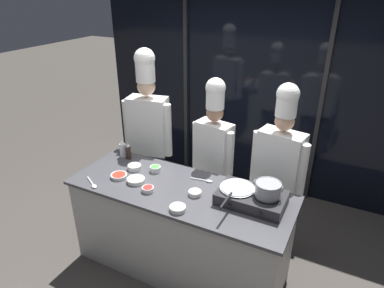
{
  "coord_description": "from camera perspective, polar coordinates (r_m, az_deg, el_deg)",
  "views": [
    {
      "loc": [
        1.31,
        -2.31,
        2.66
      ],
      "look_at": [
        0.0,
        0.25,
        1.28
      ],
      "focal_mm": 32.0,
      "sensor_mm": 36.0,
      "label": 1
    }
  ],
  "objects": [
    {
      "name": "ground_plane",
      "position": [
        3.76,
        -1.84,
        -19.37
      ],
      "size": [
        24.0,
        24.0,
        0.0
      ],
      "primitive_type": "plane",
      "color": "#47423D"
    },
    {
      "name": "window_wall_back",
      "position": [
        4.59,
        9.49,
        8.73
      ],
      "size": [
        4.3,
        0.09,
        2.7
      ],
      "color": "black",
      "rests_on": "ground_plane"
    },
    {
      "name": "demo_counter",
      "position": [
        3.45,
        -1.95,
        -13.9
      ],
      "size": [
        2.1,
        0.79,
        0.93
      ],
      "color": "beige",
      "rests_on": "ground_plane"
    },
    {
      "name": "portable_stove",
      "position": [
        3.0,
        9.88,
        -8.79
      ],
      "size": [
        0.57,
        0.38,
        0.12
      ],
      "color": "#28282B",
      "rests_on": "demo_counter"
    },
    {
      "name": "frying_pan",
      "position": [
        2.98,
        7.56,
        -6.95
      ],
      "size": [
        0.31,
        0.53,
        0.04
      ],
      "color": "#ADAFB5",
      "rests_on": "portable_stove"
    },
    {
      "name": "stock_pot",
      "position": [
        2.9,
        12.55,
        -7.33
      ],
      "size": [
        0.24,
        0.21,
        0.12
      ],
      "color": "#93969B",
      "rests_on": "portable_stove"
    },
    {
      "name": "squeeze_bottle_clear",
      "position": [
        3.75,
        -11.46,
        -0.81
      ],
      "size": [
        0.07,
        0.07,
        0.2
      ],
      "color": "white",
      "rests_on": "demo_counter"
    },
    {
      "name": "squeeze_bottle_soy",
      "position": [
        3.7,
        -10.58,
        -1.17
      ],
      "size": [
        0.06,
        0.06,
        0.19
      ],
      "color": "#332319",
      "rests_on": "demo_counter"
    },
    {
      "name": "prep_bowl_onion",
      "position": [
        3.07,
        0.5,
        -8.12
      ],
      "size": [
        0.12,
        0.12,
        0.04
      ],
      "color": "white",
      "rests_on": "demo_counter"
    },
    {
      "name": "prep_bowl_scallions",
      "position": [
        3.45,
        -6.13,
        -4.08
      ],
      "size": [
        0.11,
        0.11,
        0.06
      ],
      "color": "white",
      "rests_on": "demo_counter"
    },
    {
      "name": "prep_bowl_bell_pepper",
      "position": [
        3.15,
        -7.36,
        -7.43
      ],
      "size": [
        0.11,
        0.11,
        0.05
      ],
      "color": "white",
      "rests_on": "demo_counter"
    },
    {
      "name": "prep_bowl_bean_sprouts",
      "position": [
        2.89,
        -2.4,
        -10.61
      ],
      "size": [
        0.14,
        0.14,
        0.04
      ],
      "color": "white",
      "rests_on": "demo_counter"
    },
    {
      "name": "prep_bowl_chili_flakes",
      "position": [
        3.41,
        -12.1,
        -5.17
      ],
      "size": [
        0.16,
        0.16,
        0.04
      ],
      "color": "white",
      "rests_on": "demo_counter"
    },
    {
      "name": "prep_bowl_ginger",
      "position": [
        3.3,
        -9.34,
        -5.92
      ],
      "size": [
        0.17,
        0.17,
        0.04
      ],
      "color": "white",
      "rests_on": "demo_counter"
    },
    {
      "name": "prep_bowl_rice",
      "position": [
        3.51,
        -9.56,
        -3.77
      ],
      "size": [
        0.14,
        0.14,
        0.05
      ],
      "color": "white",
      "rests_on": "demo_counter"
    },
    {
      "name": "serving_spoon_slotted",
      "position": [
        3.28,
        2.3,
        -6.11
      ],
      "size": [
        0.22,
        0.06,
        0.02
      ],
      "color": "#B2B5BA",
      "rests_on": "demo_counter"
    },
    {
      "name": "serving_spoon_solid",
      "position": [
        3.35,
        -16.18,
        -6.51
      ],
      "size": [
        0.22,
        0.15,
        0.02
      ],
      "color": "#B2B5BA",
      "rests_on": "demo_counter"
    },
    {
      "name": "chef_head",
      "position": [
        3.93,
        -7.3,
        3.3
      ],
      "size": [
        0.57,
        0.31,
        2.03
      ],
      "rotation": [
        0.0,
        0.0,
        3.34
      ],
      "color": "#2D3856",
      "rests_on": "ground_plane"
    },
    {
      "name": "chef_sous",
      "position": [
        3.63,
        3.63,
        -0.58
      ],
      "size": [
        0.5,
        0.27,
        1.81
      ],
      "rotation": [
        0.0,
        0.0,
        2.94
      ],
      "color": "#4C4C51",
      "rests_on": "ground_plane"
    },
    {
      "name": "chef_line",
      "position": [
        3.42,
        14.36,
        -2.93
      ],
      "size": [
        0.56,
        0.29,
        1.85
      ],
      "rotation": [
        0.0,
        0.0,
        2.97
      ],
      "color": "#4C4C51",
      "rests_on": "ground_plane"
    }
  ]
}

